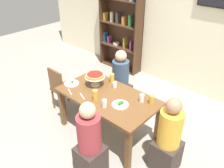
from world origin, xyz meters
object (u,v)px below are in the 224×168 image
object	(u,v)px
bookshelf	(121,21)
diner_near_right	(90,145)
water_glass_clear_far	(142,98)
diner_far_left	(120,84)
dining_table	(108,100)
beer_glass_amber_tall	(95,95)
beer_glass_amber_spare	(112,78)
deep_dish_pizza_stand	(95,76)
cutlery_fork_near	(70,92)
water_glass_clear_near	(115,85)
diner_head_east	(168,141)
salad_plate_near_diner	(120,104)
cutlery_knife_near	(82,96)
chair_head_west	(62,87)
beer_glass_amber_short	(152,100)
salad_plate_far_diner	(72,83)
water_glass_clear_spare	(104,103)

from	to	relation	value
bookshelf	diner_near_right	size ratio (longest dim) A/B	1.92
water_glass_clear_far	diner_far_left	bearing A→B (deg)	148.61
dining_table	beer_glass_amber_tall	world-z (taller)	beer_glass_amber_tall
bookshelf	diner_far_left	world-z (taller)	bookshelf
bookshelf	beer_glass_amber_tall	size ratio (longest dim) A/B	13.25
beer_glass_amber_tall	beer_glass_amber_spare	world-z (taller)	beer_glass_amber_tall
deep_dish_pizza_stand	cutlery_fork_near	world-z (taller)	deep_dish_pizza_stand
water_glass_clear_near	bookshelf	bearing A→B (deg)	127.70
diner_head_east	salad_plate_near_diner	distance (m)	0.80
diner_head_east	deep_dish_pizza_stand	xyz separation A→B (m)	(-1.40, 0.06, 0.42)
dining_table	beer_glass_amber_tall	xyz separation A→B (m)	(-0.04, -0.21, 0.18)
beer_glass_amber_tall	cutlery_knife_near	size ratio (longest dim) A/B	0.93
bookshelf	cutlery_fork_near	xyz separation A→B (m)	(0.95, -2.34, -0.42)
diner_near_right	chair_head_west	xyz separation A→B (m)	(-1.41, 0.64, -0.01)
diner_near_right	chair_head_west	size ratio (longest dim) A/B	1.32
salad_plate_near_diner	cutlery_knife_near	xyz separation A→B (m)	(-0.57, -0.21, -0.02)
chair_head_west	deep_dish_pizza_stand	bearing A→B (deg)	13.24
diner_far_left	water_glass_clear_near	world-z (taller)	diner_far_left
water_glass_clear_far	beer_glass_amber_short	bearing A→B (deg)	19.45
salad_plate_far_diner	water_glass_clear_spare	xyz separation A→B (m)	(0.83, -0.10, 0.05)
diner_far_left	chair_head_west	distance (m)	1.06
dining_table	diner_far_left	xyz separation A→B (m)	(-0.34, 0.71, -0.15)
water_glass_clear_spare	diner_near_right	bearing A→B (deg)	-67.86
diner_far_left	water_glass_clear_far	world-z (taller)	diner_far_left
salad_plate_far_diner	beer_glass_amber_short	world-z (taller)	beer_glass_amber_short
water_glass_clear_far	cutlery_fork_near	xyz separation A→B (m)	(-0.97, -0.53, -0.06)
bookshelf	salad_plate_far_diner	xyz separation A→B (m)	(0.78, -2.17, -0.42)
diner_head_east	water_glass_clear_spare	xyz separation A→B (m)	(-0.89, -0.26, 0.31)
dining_table	deep_dish_pizza_stand	bearing A→B (deg)	167.48
water_glass_clear_spare	beer_glass_amber_short	bearing A→B (deg)	48.58
diner_head_east	salad_plate_far_diner	size ratio (longest dim) A/B	4.83
salad_plate_far_diner	beer_glass_amber_spare	world-z (taller)	beer_glass_amber_spare
diner_far_left	water_glass_clear_spare	size ratio (longest dim) A/B	9.84
beer_glass_amber_short	water_glass_clear_spare	xyz separation A→B (m)	(-0.44, -0.50, -0.01)
diner_far_left	water_glass_clear_far	distance (m)	1.01
dining_table	salad_plate_far_diner	xyz separation A→B (m)	(-0.66, -0.15, 0.11)
bookshelf	diner_near_right	xyz separation A→B (m)	(1.81, -2.75, -0.68)
beer_glass_amber_short	beer_glass_amber_tall	bearing A→B (deg)	-144.70
chair_head_west	salad_plate_far_diner	world-z (taller)	chair_head_west
deep_dish_pizza_stand	beer_glass_amber_tall	xyz separation A→B (m)	(0.30, -0.29, -0.08)
dining_table	beer_glass_amber_spare	size ratio (longest dim) A/B	9.87
bookshelf	water_glass_clear_near	distance (m)	2.28
deep_dish_pizza_stand	water_glass_clear_near	xyz separation A→B (m)	(0.27, 0.16, -0.12)
deep_dish_pizza_stand	salad_plate_far_diner	distance (m)	0.42
deep_dish_pizza_stand	cutlery_knife_near	distance (m)	0.40
diner_far_left	water_glass_clear_spare	xyz separation A→B (m)	(0.51, -0.95, 0.31)
chair_head_west	beer_glass_amber_tall	world-z (taller)	beer_glass_amber_tall
bookshelf	beer_glass_amber_tall	xyz separation A→B (m)	(1.40, -2.23, -0.34)
beer_glass_amber_tall	beer_glass_amber_short	bearing A→B (deg)	35.30
water_glass_clear_near	cutlery_knife_near	distance (m)	0.55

